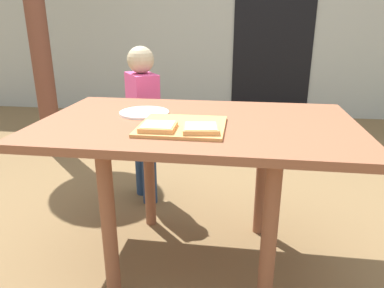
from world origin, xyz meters
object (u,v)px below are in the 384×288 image
(dining_table, at_px, (197,141))
(pizza_slice_near_right, at_px, (201,128))
(child_left, at_px, (143,118))
(pizza_slice_near_left, at_px, (158,127))
(plate_white_left, at_px, (144,113))
(cutting_board, at_px, (182,126))

(dining_table, bearing_deg, pizza_slice_near_right, -78.75)
(dining_table, xyz_separation_m, child_left, (-0.41, 0.61, -0.07))
(pizza_slice_near_left, bearing_deg, dining_table, 57.18)
(pizza_slice_near_right, bearing_deg, plate_white_left, 136.89)
(pizza_slice_near_left, distance_m, pizza_slice_near_right, 0.16)
(pizza_slice_near_left, xyz_separation_m, plate_white_left, (-0.13, 0.27, -0.02))
(cutting_board, relative_size, plate_white_left, 1.49)
(pizza_slice_near_right, distance_m, child_left, 0.93)
(plate_white_left, bearing_deg, pizza_slice_near_left, -64.59)
(pizza_slice_near_right, xyz_separation_m, plate_white_left, (-0.29, 0.27, -0.02))
(cutting_board, bearing_deg, child_left, 116.90)
(dining_table, relative_size, child_left, 1.36)
(plate_white_left, bearing_deg, cutting_board, -43.58)
(dining_table, height_order, pizza_slice_near_right, pizza_slice_near_right)
(plate_white_left, bearing_deg, dining_table, -18.21)
(pizza_slice_near_right, bearing_deg, pizza_slice_near_left, -179.34)
(dining_table, relative_size, pizza_slice_near_right, 9.08)
(pizza_slice_near_left, relative_size, pizza_slice_near_right, 0.91)
(plate_white_left, relative_size, child_left, 0.23)
(dining_table, relative_size, plate_white_left, 5.91)
(dining_table, bearing_deg, pizza_slice_near_left, -122.82)
(cutting_board, xyz_separation_m, pizza_slice_near_right, (0.08, -0.07, 0.02))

